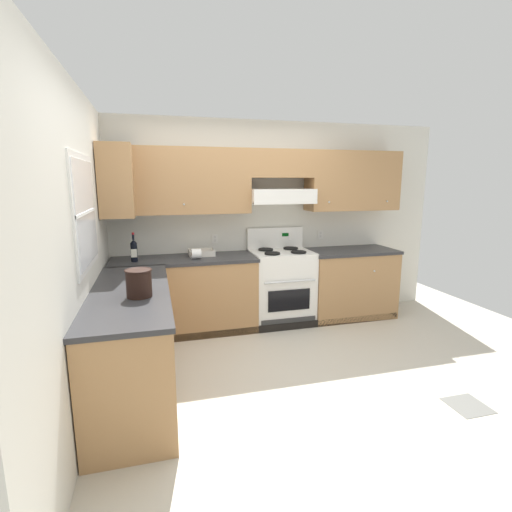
# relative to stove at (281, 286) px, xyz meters

# --- Properties ---
(ground_plane) EXTENTS (7.04, 7.04, 0.00)m
(ground_plane) POSITION_rel_stove_xyz_m (-0.52, -1.25, -0.48)
(ground_plane) COLOR beige
(floor_accent_tile) EXTENTS (0.30, 0.30, 0.01)m
(floor_accent_tile) POSITION_rel_stove_xyz_m (0.86, -2.21, -0.48)
(floor_accent_tile) COLOR slate
(floor_accent_tile) RESTS_ON ground_plane
(wall_back) EXTENTS (4.68, 0.57, 2.55)m
(wall_back) POSITION_rel_stove_xyz_m (-0.11, 0.27, 1.00)
(wall_back) COLOR silver
(wall_back) RESTS_ON ground_plane
(wall_left) EXTENTS (0.47, 4.00, 2.55)m
(wall_left) POSITION_rel_stove_xyz_m (-2.11, -1.03, 0.87)
(wall_left) COLOR silver
(wall_left) RESTS_ON ground_plane
(counter_back_run) EXTENTS (3.60, 0.65, 0.91)m
(counter_back_run) POSITION_rel_stove_xyz_m (-0.32, -0.01, -0.03)
(counter_back_run) COLOR #A87A4C
(counter_back_run) RESTS_ON ground_plane
(counter_left_run) EXTENTS (0.63, 1.91, 0.91)m
(counter_left_run) POSITION_rel_stove_xyz_m (-1.76, -1.26, -0.03)
(counter_left_run) COLOR #A87A4C
(counter_left_run) RESTS_ON ground_plane
(stove) EXTENTS (0.76, 0.62, 1.20)m
(stove) POSITION_rel_stove_xyz_m (0.00, 0.00, 0.00)
(stove) COLOR white
(stove) RESTS_ON ground_plane
(wine_bottle) EXTENTS (0.07, 0.08, 0.33)m
(wine_bottle) POSITION_rel_stove_xyz_m (-1.77, -0.06, 0.56)
(wine_bottle) COLOR black
(wine_bottle) RESTS_ON counter_back_run
(bowl) EXTENTS (0.30, 0.24, 0.07)m
(bowl) POSITION_rel_stove_xyz_m (-1.00, 0.10, 0.46)
(bowl) COLOR beige
(bowl) RESTS_ON counter_back_run
(bucket) EXTENTS (0.21, 0.21, 0.22)m
(bucket) POSITION_rel_stove_xyz_m (-1.68, -1.47, 0.55)
(bucket) COLOR black
(bucket) RESTS_ON counter_left_run
(paper_towel_roll) EXTENTS (0.11, 0.12, 0.12)m
(paper_towel_roll) POSITION_rel_stove_xyz_m (-1.08, -0.08, 0.49)
(paper_towel_roll) COLOR white
(paper_towel_roll) RESTS_ON counter_back_run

